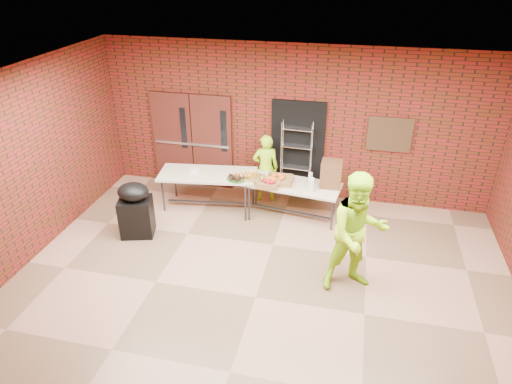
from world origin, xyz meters
TOP-DOWN VIEW (x-y plane):
  - room at (0.00, 0.00)m, footprint 8.08×7.08m
  - double_doors at (-2.20, 3.44)m, footprint 1.78×0.12m
  - dark_doorway at (0.10, 3.46)m, footprint 1.10×0.06m
  - bronze_plaque at (1.90, 3.45)m, footprint 0.85×0.04m
  - wire_rack at (0.10, 3.32)m, footprint 0.64×0.24m
  - table_left at (-1.55, 2.47)m, footprint 2.02×1.05m
  - table_right at (0.18, 2.49)m, footprint 1.89×0.98m
  - basket_bananas at (-0.61, 2.44)m, footprint 0.41×0.32m
  - basket_oranges at (-0.09, 2.48)m, footprint 0.50×0.39m
  - basket_apples at (-0.28, 2.31)m, footprint 0.44×0.34m
  - muffin_tray at (-0.90, 2.37)m, footprint 0.42×0.42m
  - napkin_box at (-1.81, 2.49)m, footprint 0.20×0.13m
  - coffee_dispenser at (0.88, 2.57)m, footprint 0.39×0.35m
  - cup_stack_front at (0.55, 2.36)m, footprint 0.08×0.08m
  - cup_stack_mid at (0.56, 2.26)m, footprint 0.09×0.09m
  - cup_stack_back at (0.49, 2.54)m, footprint 0.08×0.08m
  - covered_grill at (-2.55, 1.25)m, footprint 0.69×0.62m
  - volunteer_woman at (-0.49, 3.08)m, footprint 0.61×0.49m
  - volunteer_man at (1.43, 0.64)m, footprint 1.17×1.06m

SIDE VIEW (x-z plane):
  - covered_grill at x=-2.55m, z-range 0.00..1.06m
  - table_right at x=0.18m, z-range 0.31..1.05m
  - table_left at x=-1.55m, z-range 0.33..1.12m
  - volunteer_woman at x=-0.49m, z-range 0.00..1.47m
  - basket_bananas at x=-0.61m, z-range 0.74..0.86m
  - basket_apples at x=-0.28m, z-range 0.74..0.87m
  - basket_oranges at x=-0.09m, z-range 0.73..0.89m
  - napkin_box at x=-1.81m, z-range 0.79..0.86m
  - muffin_tray at x=-0.90m, z-range 0.79..0.89m
  - wire_rack at x=0.10m, z-range 0.00..1.71m
  - cup_stack_front at x=0.55m, z-range 0.74..0.98m
  - cup_stack_back at x=0.49m, z-range 0.74..0.99m
  - cup_stack_mid at x=0.56m, z-range 0.74..1.00m
  - volunteer_man at x=1.43m, z-range 0.00..1.97m
  - coffee_dispenser at x=0.88m, z-range 0.74..1.26m
  - dark_doorway at x=0.10m, z-range 0.00..2.10m
  - double_doors at x=-2.20m, z-range 0.00..2.10m
  - bronze_plaque at x=1.90m, z-range 1.20..1.90m
  - room at x=0.00m, z-range -0.04..3.24m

